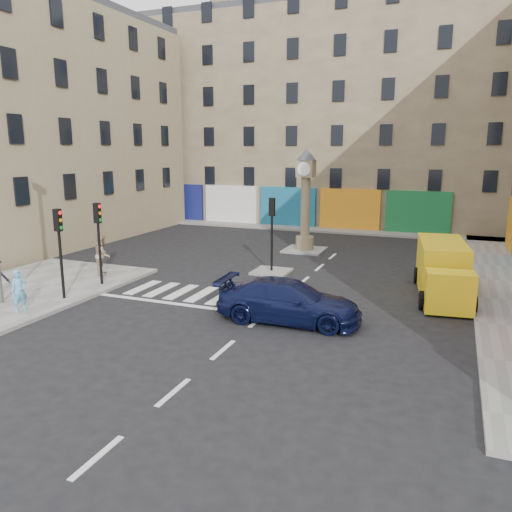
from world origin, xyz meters
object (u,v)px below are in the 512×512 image
Objects in this scene: traffic_light_island at (272,222)px; navy_sedan at (289,301)px; traffic_light_left_near at (59,239)px; pedestrian_tan at (103,255)px; traffic_light_left_far at (98,230)px; pedestrian_blue at (19,291)px; clock_pillar at (306,193)px; yellow_van at (443,270)px.

navy_sedan is at bearing -65.24° from traffic_light_island.
traffic_light_left_near is 1.91× the size of pedestrian_tan.
traffic_light_left_far reaches higher than pedestrian_blue.
traffic_light_left_far is 0.61× the size of clock_pillar.
traffic_light_left_near is at bearing 94.64° from navy_sedan.
pedestrian_blue is (-9.66, -3.09, 0.19)m from navy_sedan.
traffic_light_left_near is 0.61× the size of clock_pillar.
traffic_light_left_near reaches higher than yellow_van.
pedestrian_tan is (-1.09, 1.52, -1.50)m from traffic_light_left_far.
traffic_light_island is 6.07m from clock_pillar.
traffic_light_left_near is 1.00× the size of traffic_light_island.
navy_sedan is 10.14m from pedestrian_blue.
clock_pillar reaches higher than yellow_van.
clock_pillar is 1.16× the size of navy_sedan.
clock_pillar is (6.30, 11.40, 0.93)m from traffic_light_left_far.
clock_pillar is 12.57m from pedestrian_tan.
navy_sedan is at bearing -134.99° from pedestrian_tan.
yellow_van is 3.92× the size of pedestrian_blue.
traffic_light_left_far reaches higher than navy_sedan.
pedestrian_tan is (-1.09, 3.92, -1.50)m from traffic_light_left_near.
traffic_light_left_far reaches higher than pedestrian_tan.
traffic_light_left_near is 15.19m from clock_pillar.
yellow_van is at bearing -109.42° from pedestrian_tan.
traffic_light_left_far is at bearing -174.50° from pedestrian_tan.
traffic_light_left_near is 2.59m from pedestrian_blue.
pedestrian_tan is at bearing -126.81° from clock_pillar.
traffic_light_island is at bearing 40.60° from traffic_light_left_far.
clock_pillar reaches higher than traffic_light_left_far.
yellow_van is (8.16, -0.97, -1.48)m from traffic_light_island.
traffic_light_left_far is 13.05m from clock_pillar.
pedestrian_blue is at bearing -123.96° from traffic_light_island.
traffic_light_left_far is (0.00, 2.40, 0.00)m from traffic_light_left_near.
navy_sedan is at bearing 6.82° from traffic_light_left_near.
traffic_light_left_far is 0.70× the size of navy_sedan.
traffic_light_left_near is at bearing -161.69° from yellow_van.
navy_sedan is at bearing -7.76° from traffic_light_left_far.
clock_pillar is at bearing 11.48° from navy_sedan.
traffic_light_left_far is 8.30m from traffic_light_island.
pedestrian_blue reaches higher than navy_sedan.
clock_pillar reaches higher than pedestrian_tan.
traffic_light_left_near reaches higher than traffic_light_island.
traffic_light_left_far is at bearing 80.06° from navy_sedan.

